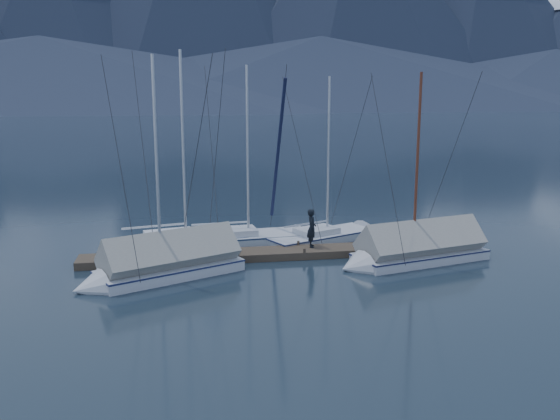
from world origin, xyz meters
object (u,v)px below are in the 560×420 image
object	(u,v)px
sailboat_open_left	(197,242)
sailboat_covered_near	(410,252)
sailboat_open_mid	(258,239)
sailboat_covered_far	(158,267)
person	(312,228)
sailboat_open_right	(334,236)

from	to	relation	value
sailboat_open_left	sailboat_covered_near	bearing A→B (deg)	-26.06
sailboat_open_left	sailboat_open_mid	xyz separation A→B (m)	(3.08, 0.20, -0.01)
sailboat_covered_far	person	bearing A→B (deg)	20.40
sailboat_open_mid	sailboat_open_right	size ratio (longest dim) A/B	1.06
sailboat_covered_near	sailboat_open_left	bearing A→B (deg)	153.94
sailboat_open_left	sailboat_covered_far	world-z (taller)	sailboat_open_left
sailboat_open_mid	person	size ratio (longest dim) A/B	5.34
sailboat_open_right	sailboat_open_mid	bearing A→B (deg)	-179.80
sailboat_open_left	sailboat_covered_far	distance (m)	5.31
sailboat_covered_far	sailboat_covered_near	bearing A→B (deg)	2.47
person	sailboat_covered_far	bearing A→B (deg)	119.01
sailboat_open_mid	person	world-z (taller)	sailboat_open_mid
sailboat_covered_far	person	world-z (taller)	sailboat_covered_far
sailboat_open_mid	sailboat_open_right	distance (m)	3.96
sailboat_covered_near	sailboat_covered_far	bearing A→B (deg)	-177.53
sailboat_open_mid	sailboat_covered_far	distance (m)	7.10
sailboat_open_left	sailboat_open_mid	distance (m)	3.09
sailboat_open_left	sailboat_covered_near	xyz separation A→B (m)	(9.28, -4.54, 0.28)
sailboat_open_right	person	world-z (taller)	sailboat_open_right
sailboat_open_right	sailboat_covered_near	world-z (taller)	sailboat_covered_near
sailboat_covered_near	sailboat_open_mid	bearing A→B (deg)	142.63
sailboat_open_right	person	bearing A→B (deg)	-124.30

